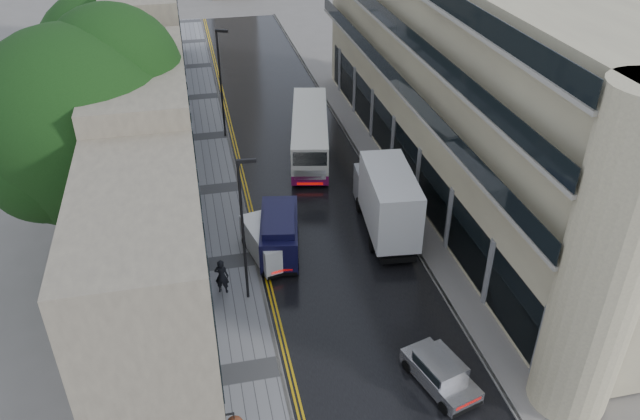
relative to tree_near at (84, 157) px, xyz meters
name	(u,v)px	position (x,y,z in m)	size (l,w,h in m)	color
road	(306,180)	(12.50, 7.50, -6.94)	(9.00, 85.00, 0.02)	black
left_sidewalk	(220,189)	(6.65, 7.50, -6.89)	(2.70, 85.00, 0.12)	gray
right_sidewalk	(381,171)	(17.90, 7.50, -6.89)	(1.80, 85.00, 0.12)	slate
old_shop_row	(152,95)	(3.05, 10.00, -0.95)	(4.50, 56.00, 12.00)	gray
modern_block	(468,78)	(22.80, 6.00, 0.05)	(8.00, 40.00, 14.00)	beige
tree_near	(84,157)	(0.00, 0.00, 0.00)	(10.56, 10.56, 13.89)	black
tree_far	(109,79)	(0.30, 13.00, -0.72)	(9.24, 9.24, 12.46)	black
cream_bus	(293,153)	(11.92, 8.78, -5.44)	(2.47, 10.89, 2.97)	white
white_lorry	(373,219)	(14.54, -1.38, -4.76)	(2.47, 8.24, 4.32)	white
silver_hatchback	(446,400)	(14.21, -13.04, -6.22)	(1.65, 3.77, 1.41)	silver
white_van	(263,262)	(8.20, -2.37, -5.97)	(1.81, 4.23, 1.91)	white
navy_van	(261,251)	(8.20, -1.84, -5.62)	(2.04, 5.10, 2.60)	black
pedestrian	(222,276)	(5.93, -3.32, -5.83)	(0.73, 0.48, 2.00)	black
lamp_post_near	(243,233)	(7.15, -4.02, -2.88)	(0.89, 0.20, 7.89)	black
lamp_post_far	(221,85)	(7.78, 15.53, -2.71)	(0.93, 0.21, 8.22)	black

